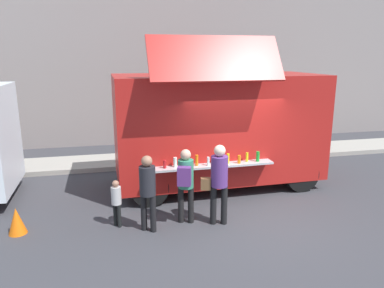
% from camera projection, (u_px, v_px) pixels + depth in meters
% --- Properties ---
extents(ground_plane, '(60.00, 60.00, 0.00)m').
position_uv_depth(ground_plane, '(247.00, 216.00, 8.12)').
color(ground_plane, '#38383D').
extents(curb_strip, '(28.00, 1.60, 0.15)m').
position_uv_depth(curb_strip, '(76.00, 164.00, 11.72)').
color(curb_strip, '#9E998E').
rests_on(curb_strip, ground).
extents(building_behind, '(32.00, 2.40, 8.00)m').
position_uv_depth(building_behind, '(102.00, 43.00, 14.69)').
color(building_behind, gray).
rests_on(building_behind, ground).
extents(food_truck_main, '(5.48, 3.10, 3.95)m').
position_uv_depth(food_truck_main, '(218.00, 127.00, 9.72)').
color(food_truck_main, '#B11D19').
rests_on(food_truck_main, ground).
extents(traffic_cone_orange, '(0.36, 0.36, 0.55)m').
position_uv_depth(traffic_cone_orange, '(17.00, 221.00, 7.27)').
color(traffic_cone_orange, orange).
rests_on(traffic_cone_orange, ground).
extents(trash_bin, '(0.60, 0.60, 1.04)m').
position_uv_depth(trash_bin, '(297.00, 141.00, 12.97)').
color(trash_bin, '#2E6339').
rests_on(trash_bin, ground).
extents(customer_front_ordering, '(0.57, 0.35, 1.74)m').
position_uv_depth(customer_front_ordering, '(218.00, 178.00, 7.52)').
color(customer_front_ordering, black).
rests_on(customer_front_ordering, ground).
extents(customer_mid_with_backpack, '(0.40, 0.53, 1.63)m').
position_uv_depth(customer_mid_with_backpack, '(186.00, 179.00, 7.56)').
color(customer_mid_with_backpack, black).
rests_on(customer_mid_with_backpack, ground).
extents(customer_rear_waiting, '(0.33, 0.33, 1.60)m').
position_uv_depth(customer_rear_waiting, '(148.00, 187.00, 7.23)').
color(customer_rear_waiting, black).
rests_on(customer_rear_waiting, ground).
extents(child_near_queue, '(0.21, 0.21, 1.02)m').
position_uv_depth(child_near_queue, '(116.00, 199.00, 7.51)').
color(child_near_queue, black).
rests_on(child_near_queue, ground).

